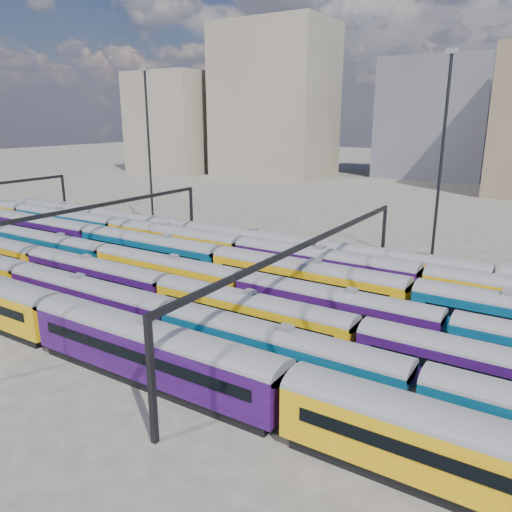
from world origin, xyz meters
The scene contains 12 objects.
ground centered at (0.00, 0.00, 0.00)m, with size 500.00×500.00×0.00m, color #433F39.
rake_0 centered at (-5.77, -15.00, 2.81)m, with size 130.22×3.17×5.35m.
rake_1 centered at (12.33, -10.00, 2.54)m, with size 137.67×2.88×4.84m.
rake_2 centered at (-12.41, -5.00, 2.48)m, with size 96.01×2.81×4.73m.
rake_3 centered at (2.61, 0.00, 2.47)m, with size 114.95×2.81×4.71m.
rake_4 centered at (17.74, 5.00, 2.76)m, with size 128.02×3.12×5.26m.
rake_5 centered at (-14.99, 10.00, 2.78)m, with size 150.37×3.14×5.29m.
rake_6 centered at (3.64, 15.00, 2.53)m, with size 117.67×2.87×4.83m.
gantry_1 centered at (-20.00, 0.00, 6.79)m, with size 0.35×40.35×8.03m.
gantry_2 centered at (10.00, 0.00, 6.79)m, with size 0.35×40.35×8.03m.
mast_1 centered at (-30.00, 22.00, 13.97)m, with size 1.40×0.50×25.60m.
mast_3 centered at (15.00, 24.00, 13.97)m, with size 1.40×0.50×25.60m.
Camera 1 is at (28.35, -38.03, 18.36)m, focal length 35.00 mm.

